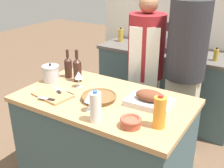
{
  "coord_description": "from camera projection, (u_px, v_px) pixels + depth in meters",
  "views": [
    {
      "loc": [
        1.14,
        -1.71,
        1.88
      ],
      "look_at": [
        0.0,
        0.13,
        0.94
      ],
      "focal_mm": 45.0,
      "sensor_mm": 36.0,
      "label": 1
    }
  ],
  "objects": [
    {
      "name": "kitchen_island",
      "position": [
        104.0,
        142.0,
        2.46
      ],
      "size": [
        1.43,
        0.84,
        0.86
      ],
      "color": "#3D565B",
      "rests_on": "ground_plane"
    },
    {
      "name": "back_counter",
      "position": [
        166.0,
        84.0,
        3.57
      ],
      "size": [
        1.71,
        0.6,
        0.91
      ],
      "color": "#3D565B",
      "rests_on": "ground_plane"
    },
    {
      "name": "back_wall",
      "position": [
        181.0,
        15.0,
        3.52
      ],
      "size": [
        2.21,
        0.1,
        2.55
      ],
      "color": "silver",
      "rests_on": "ground_plane"
    },
    {
      "name": "roasting_pan",
      "position": [
        150.0,
        100.0,
        2.17
      ],
      "size": [
        0.36,
        0.25,
        0.12
      ],
      "color": "#BCBCC1",
      "rests_on": "kitchen_island"
    },
    {
      "name": "wicker_basket",
      "position": [
        99.0,
        97.0,
        2.26
      ],
      "size": [
        0.29,
        0.29,
        0.04
      ],
      "color": "brown",
      "rests_on": "kitchen_island"
    },
    {
      "name": "cutting_board",
      "position": [
        53.0,
        95.0,
        2.33
      ],
      "size": [
        0.34,
        0.25,
        0.02
      ],
      "color": "#AD7F51",
      "rests_on": "kitchen_island"
    },
    {
      "name": "stock_pot",
      "position": [
        51.0,
        73.0,
        2.59
      ],
      "size": [
        0.16,
        0.16,
        0.18
      ],
      "color": "#B7B7BC",
      "rests_on": "kitchen_island"
    },
    {
      "name": "mixing_bowl",
      "position": [
        131.0,
        122.0,
        1.88
      ],
      "size": [
        0.15,
        0.15,
        0.07
      ],
      "color": "#A84C38",
      "rests_on": "kitchen_island"
    },
    {
      "name": "juice_jug",
      "position": [
        160.0,
        112.0,
        1.85
      ],
      "size": [
        0.08,
        0.08,
        0.24
      ],
      "color": "orange",
      "rests_on": "kitchen_island"
    },
    {
      "name": "milk_jug",
      "position": [
        95.0,
        107.0,
        1.92
      ],
      "size": [
        0.08,
        0.08,
        0.23
      ],
      "color": "white",
      "rests_on": "kitchen_island"
    },
    {
      "name": "wine_bottle_green",
      "position": [
        77.0,
        69.0,
        2.58
      ],
      "size": [
        0.08,
        0.08,
        0.3
      ],
      "color": "#381E19",
      "rests_on": "kitchen_island"
    },
    {
      "name": "wine_bottle_dark",
      "position": [
        68.0,
        66.0,
        2.68
      ],
      "size": [
        0.07,
        0.07,
        0.27
      ],
      "color": "#381E19",
      "rests_on": "kitchen_island"
    },
    {
      "name": "wine_glass_left",
      "position": [
        89.0,
        98.0,
        2.06
      ],
      "size": [
        0.08,
        0.08,
        0.14
      ],
      "color": "silver",
      "rests_on": "kitchen_island"
    },
    {
      "name": "wine_glass_right",
      "position": [
        79.0,
        75.0,
        2.46
      ],
      "size": [
        0.08,
        0.08,
        0.15
      ],
      "color": "silver",
      "rests_on": "kitchen_island"
    },
    {
      "name": "knife_chef",
      "position": [
        64.0,
        92.0,
        2.4
      ],
      "size": [
        0.23,
        0.06,
        0.01
      ],
      "color": "#B7B7BC",
      "rests_on": "kitchen_island"
    },
    {
      "name": "knife_paring",
      "position": [
        47.0,
        99.0,
        2.24
      ],
      "size": [
        0.15,
        0.05,
        0.01
      ],
      "color": "#B7B7BC",
      "rests_on": "cutting_board"
    },
    {
      "name": "knife_bread",
      "position": [
        57.0,
        90.0,
        2.39
      ],
      "size": [
        0.15,
        0.11,
        0.01
      ],
      "color": "#B7B7BC",
      "rests_on": "cutting_board"
    },
    {
      "name": "stand_mixer",
      "position": [
        170.0,
        40.0,
        3.23
      ],
      "size": [
        0.18,
        0.14,
        0.35
      ],
      "color": "#333842",
      "rests_on": "back_counter"
    },
    {
      "name": "condiment_bottle_tall",
      "position": [
        154.0,
        39.0,
        3.57
      ],
      "size": [
        0.07,
        0.07,
        0.16
      ],
      "color": "#234C28",
      "rests_on": "back_counter"
    },
    {
      "name": "condiment_bottle_short",
      "position": [
        121.0,
        35.0,
        3.72
      ],
      "size": [
        0.07,
        0.07,
        0.18
      ],
      "color": "#B28E2D",
      "rests_on": "back_counter"
    },
    {
      "name": "condiment_bottle_extra",
      "position": [
        216.0,
        55.0,
        2.99
      ],
      "size": [
        0.05,
        0.05,
        0.14
      ],
      "color": "#B28E2D",
      "rests_on": "back_counter"
    },
    {
      "name": "person_cook_aproned",
      "position": [
        145.0,
        66.0,
        2.92
      ],
      "size": [
        0.38,
        0.41,
        1.62
      ],
      "rotation": [
        0.0,
        0.0,
        0.31
      ],
      "color": "beige",
      "rests_on": "ground_plane"
    },
    {
      "name": "person_cook_guest",
      "position": [
        185.0,
        64.0,
        2.64
      ],
      "size": [
        0.37,
        0.37,
        1.81
      ],
      "rotation": [
        0.0,
        0.0,
        0.03
      ],
      "color": "beige",
      "rests_on": "ground_plane"
    }
  ]
}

